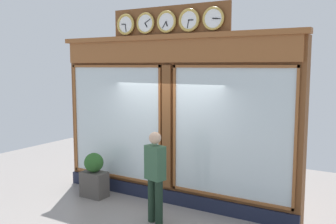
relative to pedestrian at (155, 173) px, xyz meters
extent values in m
cube|color=brown|center=(0.33, -1.16, 0.76)|extent=(5.37, 0.30, 3.38)
cube|color=#191E33|center=(0.33, -0.99, -0.79)|extent=(5.37, 0.08, 0.28)
cube|color=brown|center=(0.33, -0.97, 2.22)|extent=(5.26, 0.08, 0.46)
cube|color=brown|center=(0.33, -0.99, 2.50)|extent=(5.47, 0.20, 0.10)
cube|color=silver|center=(-1.03, -0.99, 0.68)|extent=(2.33, 0.02, 2.42)
cube|color=brown|center=(-1.03, -0.97, 1.92)|extent=(2.43, 0.04, 0.05)
cube|color=brown|center=(-1.03, -0.97, -0.56)|extent=(2.43, 0.04, 0.05)
cube|color=brown|center=(-2.22, -0.97, 0.68)|extent=(0.05, 0.04, 2.52)
cube|color=brown|center=(0.16, -0.97, 0.68)|extent=(0.05, 0.04, 2.52)
cube|color=silver|center=(1.70, -0.99, 0.68)|extent=(2.33, 0.02, 2.42)
cube|color=brown|center=(1.70, -0.97, 1.92)|extent=(2.43, 0.04, 0.05)
cube|color=brown|center=(1.70, -0.97, -0.56)|extent=(2.43, 0.04, 0.05)
cube|color=brown|center=(2.89, -0.97, 0.68)|extent=(0.05, 0.04, 2.52)
cube|color=brown|center=(0.51, -0.97, 0.68)|extent=(0.05, 0.04, 2.52)
cube|color=brown|center=(0.33, -0.98, 0.68)|extent=(0.20, 0.10, 2.52)
cube|color=brown|center=(0.33, -1.03, 2.79)|extent=(2.64, 0.06, 0.63)
cylinder|color=white|center=(-0.67, -0.95, 2.79)|extent=(0.36, 0.02, 0.36)
torus|color=gold|center=(-0.67, -0.94, 2.79)|extent=(0.43, 0.05, 0.43)
cube|color=black|center=(-0.72, -0.93, 2.79)|extent=(0.10, 0.01, 0.03)
cube|color=black|center=(-0.75, -0.93, 2.78)|extent=(0.15, 0.01, 0.03)
sphere|color=black|center=(-0.67, -0.93, 2.79)|extent=(0.02, 0.02, 0.02)
cylinder|color=white|center=(-0.17, -0.95, 2.79)|extent=(0.36, 0.02, 0.36)
torus|color=gold|center=(-0.17, -0.94, 2.79)|extent=(0.44, 0.06, 0.44)
cube|color=black|center=(-0.22, -0.93, 2.79)|extent=(0.10, 0.01, 0.02)
cube|color=black|center=(-0.15, -0.93, 2.72)|extent=(0.04, 0.01, 0.15)
sphere|color=black|center=(-0.17, -0.93, 2.79)|extent=(0.02, 0.02, 0.02)
cylinder|color=white|center=(0.33, -0.95, 2.79)|extent=(0.36, 0.02, 0.36)
torus|color=gold|center=(0.33, -0.94, 2.79)|extent=(0.44, 0.05, 0.44)
cube|color=black|center=(0.32, -0.93, 2.74)|extent=(0.04, 0.01, 0.10)
cube|color=black|center=(0.38, -0.93, 2.73)|extent=(0.10, 0.01, 0.13)
sphere|color=black|center=(0.33, -0.93, 2.79)|extent=(0.02, 0.02, 0.02)
cylinder|color=white|center=(0.84, -0.95, 2.79)|extent=(0.36, 0.02, 0.36)
torus|color=gold|center=(0.84, -0.94, 2.79)|extent=(0.43, 0.04, 0.43)
cube|color=black|center=(0.81, -0.93, 2.75)|extent=(0.06, 0.01, 0.09)
cube|color=black|center=(0.77, -0.93, 2.83)|extent=(0.14, 0.01, 0.09)
sphere|color=black|center=(0.84, -0.93, 2.79)|extent=(0.02, 0.02, 0.02)
cylinder|color=white|center=(1.34, -0.95, 2.79)|extent=(0.36, 0.02, 0.36)
torus|color=gold|center=(1.34, -0.94, 2.79)|extent=(0.44, 0.06, 0.44)
cube|color=black|center=(1.39, -0.93, 2.80)|extent=(0.10, 0.01, 0.03)
cube|color=black|center=(1.33, -0.93, 2.72)|extent=(0.03, 0.01, 0.15)
sphere|color=black|center=(1.34, -0.93, 2.79)|extent=(0.02, 0.02, 0.02)
cylinder|color=#1C2F21|center=(0.10, -0.03, -0.52)|extent=(0.14, 0.14, 0.82)
cylinder|color=#1C2F21|center=(-0.10, 0.03, -0.52)|extent=(0.14, 0.14, 0.82)
cube|color=#33563D|center=(0.00, 0.00, 0.20)|extent=(0.41, 0.31, 0.62)
sphere|color=tan|center=(0.00, 0.00, 0.65)|extent=(0.22, 0.22, 0.22)
cube|color=#4C4742|center=(1.90, -0.48, -0.65)|extent=(0.56, 0.36, 0.56)
sphere|color=#285623|center=(1.90, -0.48, -0.16)|extent=(0.42, 0.42, 0.42)
camera|label=1|loc=(-3.62, 5.58, 1.93)|focal=40.56mm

